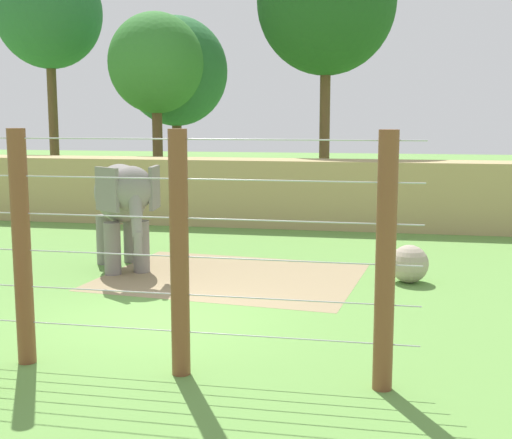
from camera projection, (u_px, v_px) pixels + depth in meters
name	position (u px, v px, depth m)	size (l,w,h in m)	color
ground_plane	(164.00, 319.00, 12.90)	(120.00, 120.00, 0.00)	#609342
dirt_patch	(231.00, 277.00, 16.30)	(5.91, 4.64, 0.01)	#937F5B
embankment_wall	(271.00, 192.00, 23.93)	(36.00, 1.80, 2.29)	tan
elephant	(123.00, 199.00, 16.77)	(2.60, 3.23, 2.66)	gray
enrichment_ball	(409.00, 264.00, 15.68)	(0.87, 0.87, 0.87)	tan
cable_fence	(102.00, 251.00, 10.12)	(9.13, 0.27, 3.59)	brown
tree_far_left	(176.00, 72.00, 31.30)	(4.71, 4.71, 8.27)	brown
tree_left_of_centre	(326.00, 2.00, 28.39)	(5.76, 5.76, 11.50)	brown
tree_right_of_centre	(156.00, 64.00, 29.35)	(4.07, 4.07, 8.16)	brown
tree_far_right	(49.00, 13.00, 31.84)	(4.91, 4.91, 11.12)	brown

